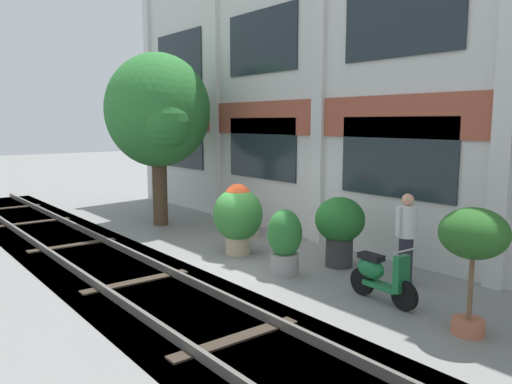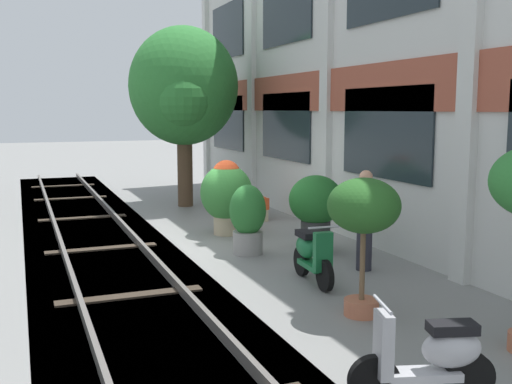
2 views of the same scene
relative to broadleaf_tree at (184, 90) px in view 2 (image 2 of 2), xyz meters
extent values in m
plane|color=gray|center=(4.34, -0.58, -3.22)|extent=(80.00, 80.00, 0.00)
cube|color=silver|center=(4.34, 2.36, 1.00)|extent=(17.93, 0.50, 8.43)
cube|color=#9E4C38|center=(4.34, 2.09, -0.12)|extent=(17.93, 0.06, 0.90)
cube|color=silver|center=(-4.63, 2.05, 1.00)|extent=(0.36, 0.16, 8.43)
cube|color=silver|center=(-0.14, 2.05, 1.00)|extent=(0.36, 0.16, 8.43)
cube|color=silver|center=(4.34, 2.05, 1.00)|extent=(0.36, 0.16, 8.43)
cube|color=silver|center=(8.82, 2.05, 1.00)|extent=(0.36, 0.16, 8.43)
cube|color=#1E282D|center=(-2.38, 2.08, -0.97)|extent=(2.87, 0.04, 1.70)
cube|color=#1E282D|center=(2.10, 2.08, -0.97)|extent=(2.87, 0.04, 1.70)
cube|color=#1E282D|center=(6.58, 2.08, -0.97)|extent=(2.87, 0.04, 1.70)
cube|color=#1E282D|center=(-2.38, 2.08, 1.93)|extent=(2.87, 0.04, 1.70)
cube|color=#1E282D|center=(2.10, 2.08, 1.93)|extent=(2.87, 0.04, 1.70)
cube|color=#4C473F|center=(4.34, -2.88, -3.36)|extent=(25.93, 2.80, 0.28)
cube|color=#605B56|center=(4.34, -3.60, -3.14)|extent=(25.93, 0.07, 0.15)
cube|color=#605B56|center=(4.34, -2.16, -3.14)|extent=(25.93, 0.07, 0.15)
cube|color=#382D23|center=(-5.77, -2.88, -3.20)|extent=(0.24, 2.10, 0.03)
cube|color=#382D23|center=(-2.59, -2.88, -3.20)|extent=(0.24, 2.10, 0.03)
cube|color=#382D23|center=(0.94, -2.88, -3.20)|extent=(0.24, 2.10, 0.03)
cube|color=#382D23|center=(4.49, -2.88, -3.20)|extent=(0.24, 2.10, 0.03)
cube|color=#382D23|center=(7.67, -2.88, -3.20)|extent=(0.24, 2.10, 0.03)
cylinder|color=#4C3826|center=(0.00, 0.00, -2.00)|extent=(0.42, 0.42, 2.43)
ellipsoid|color=#2D7A33|center=(0.00, 0.00, 0.10)|extent=(2.97, 2.97, 3.22)
sphere|color=#2D7A33|center=(-0.74, 0.20, -0.22)|extent=(1.64, 1.64, 1.64)
sphere|color=#2D7A33|center=(0.74, -0.20, -0.22)|extent=(1.64, 1.64, 1.64)
cylinder|color=#B76647|center=(9.57, -0.19, -3.11)|extent=(0.46, 0.46, 0.22)
cylinder|color=brown|center=(9.57, -0.19, -2.45)|extent=(0.07, 0.07, 1.11)
ellipsoid|color=#286023|center=(9.57, -0.19, -1.75)|extent=(0.95, 0.95, 0.72)
cylinder|color=tan|center=(4.03, -0.16, -3.02)|extent=(0.57, 0.57, 0.40)
ellipsoid|color=#388438|center=(4.03, -0.16, -2.30)|extent=(1.12, 1.12, 1.21)
sphere|color=#E04C23|center=(4.03, -0.16, -1.91)|extent=(0.62, 0.62, 0.62)
cube|color=tan|center=(2.47, 1.12, -3.08)|extent=(1.10, 0.56, 0.27)
cube|color=#E04C23|center=(2.47, 1.12, -2.80)|extent=(0.95, 0.37, 0.28)
cylinder|color=#333333|center=(6.13, 0.91, -2.92)|extent=(0.56, 0.56, 0.59)
ellipsoid|color=#236B28|center=(6.13, 0.91, -2.22)|extent=(1.03, 1.03, 0.93)
cylinder|color=gray|center=(5.85, -0.37, -3.00)|extent=(0.56, 0.56, 0.43)
ellipsoid|color=#2D7A33|center=(5.85, -0.37, -2.39)|extent=(0.68, 0.68, 0.95)
cylinder|color=black|center=(11.71, -1.37, -2.98)|extent=(0.22, 0.49, 0.48)
cylinder|color=black|center=(11.96, -0.51, -2.98)|extent=(0.22, 0.49, 0.48)
cube|color=#B2B2B7|center=(11.84, -0.93, -2.94)|extent=(0.42, 0.72, 0.08)
ellipsoid|color=#B2B2B7|center=(11.91, -0.68, -2.70)|extent=(0.41, 0.61, 0.36)
cube|color=black|center=(11.91, -0.68, -2.50)|extent=(0.34, 0.48, 0.10)
cube|color=#B2B2B7|center=(11.73, -1.30, -2.64)|extent=(0.30, 0.19, 0.60)
cylinder|color=#B7B7BF|center=(11.73, -1.32, -2.26)|extent=(0.49, 0.17, 0.03)
cylinder|color=black|center=(8.47, -0.14, -2.98)|extent=(0.48, 0.12, 0.48)
cylinder|color=black|center=(7.57, -0.09, -2.98)|extent=(0.48, 0.12, 0.48)
cube|color=#196B38|center=(8.01, -0.11, -2.94)|extent=(0.69, 0.28, 0.08)
ellipsoid|color=#196B38|center=(7.75, -0.10, -2.70)|extent=(0.57, 0.29, 0.36)
cube|color=black|center=(7.75, -0.10, -2.50)|extent=(0.45, 0.25, 0.10)
cube|color=#196B38|center=(8.39, -0.14, -2.64)|extent=(0.14, 0.29, 0.60)
cylinder|color=#B7B7BF|center=(8.41, -0.14, -2.26)|extent=(0.06, 0.50, 0.03)
cylinder|color=#282833|center=(7.65, 1.04, -2.78)|extent=(0.26, 0.26, 0.87)
cylinder|color=silver|center=(7.65, 1.04, -2.04)|extent=(0.34, 0.34, 0.60)
sphere|color=tan|center=(7.65, 1.04, -1.63)|extent=(0.22, 0.22, 0.22)
cylinder|color=silver|center=(7.61, 0.82, -2.01)|extent=(0.09, 0.09, 0.54)
cylinder|color=silver|center=(7.69, 1.26, -2.01)|extent=(0.09, 0.09, 0.54)
camera|label=1|loc=(12.97, -6.75, -0.22)|focal=35.00mm
camera|label=2|loc=(16.10, -4.27, -0.52)|focal=42.00mm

